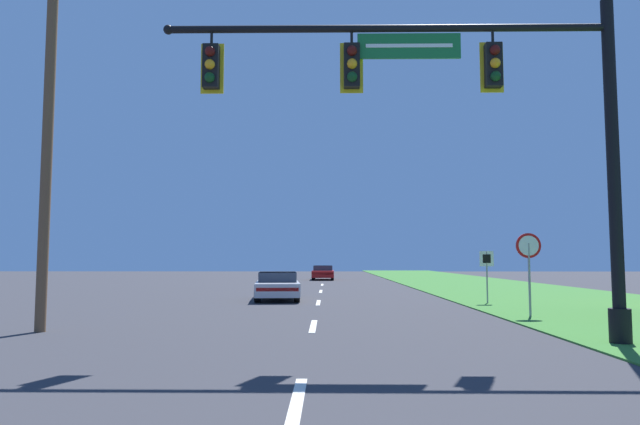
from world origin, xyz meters
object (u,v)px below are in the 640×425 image
at_px(car_ahead, 277,286).
at_px(far_car, 323,273).
at_px(stop_sign, 529,255).
at_px(utility_pole_near, 48,127).
at_px(signal_mast, 484,118).
at_px(route_sign_post, 487,265).

height_order(car_ahead, far_car, same).
height_order(stop_sign, utility_pole_near, utility_pole_near).
distance_m(signal_mast, stop_sign, 6.79).
height_order(car_ahead, route_sign_post, route_sign_post).
height_order(far_car, stop_sign, stop_sign).
bearing_deg(car_ahead, stop_sign, -41.32).
bearing_deg(signal_mast, utility_pole_near, 169.50).
height_order(far_car, utility_pole_near, utility_pole_near).
height_order(signal_mast, far_car, signal_mast).
relative_size(route_sign_post, utility_pole_near, 0.21).
bearing_deg(signal_mast, far_car, 95.81).
distance_m(car_ahead, stop_sign, 11.10).
xyz_separation_m(far_car, utility_pole_near, (-6.55, -34.85, 4.43)).
bearing_deg(far_car, route_sign_post, -75.65).
bearing_deg(far_car, signal_mast, -84.19).
height_order(signal_mast, utility_pole_near, utility_pole_near).
relative_size(car_ahead, utility_pole_near, 0.46).
relative_size(far_car, utility_pole_near, 0.48).
bearing_deg(route_sign_post, far_car, 104.35).
bearing_deg(stop_sign, signal_mast, -116.88).
xyz_separation_m(route_sign_post, utility_pole_near, (-13.22, -8.75, 3.51)).
xyz_separation_m(signal_mast, far_car, (-3.74, 36.76, -4.14)).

